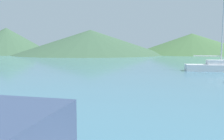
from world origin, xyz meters
name	(u,v)px	position (x,y,z in m)	size (l,w,h in m)	color
sailboat_inner	(216,67)	(10.58, 23.63, 0.48)	(6.28, 2.99, 7.96)	silver
hill_west	(7,41)	(-35.17, 83.62, 4.78)	(32.81, 32.81, 9.56)	#38563D
hill_central	(91,42)	(-4.61, 78.73, 4.27)	(51.46, 51.46, 8.55)	#38563D
hill_east	(192,44)	(31.93, 79.54, 3.74)	(43.08, 43.08, 7.48)	#3D6038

